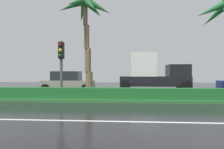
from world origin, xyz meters
TOP-DOWN VIEW (x-y plane):
  - ground_plane at (0.00, 9.00)m, footprint 90.00×42.00m
  - near_lane_divider_stripe at (0.00, 2.00)m, footprint 81.00×0.14m
  - median_strip at (0.00, 8.00)m, footprint 85.50×4.00m
  - median_hedge at (0.00, 6.60)m, footprint 76.50×0.70m
  - palm_tree_mid_left at (-4.45, 8.40)m, footprint 3.55×3.47m
  - traffic_signal_median_left at (-5.59, 6.88)m, footprint 0.28×0.43m
  - car_in_traffic_leading at (-6.81, 12.28)m, footprint 4.30×2.02m
  - box_truck_lead at (0.67, 14.76)m, footprint 6.40×2.64m

SIDE VIEW (x-z plane):
  - ground_plane at x=0.00m, z-range -0.10..0.00m
  - near_lane_divider_stripe at x=0.00m, z-range 0.00..0.01m
  - median_strip at x=0.00m, z-range 0.00..0.15m
  - median_hedge at x=0.00m, z-range 0.15..0.75m
  - car_in_traffic_leading at x=-6.81m, z-range -0.03..1.69m
  - box_truck_lead at x=0.67m, z-range -0.18..3.28m
  - traffic_signal_median_left at x=-5.59m, z-range 0.77..4.04m
  - palm_tree_mid_left at x=-4.45m, z-range 2.08..8.66m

